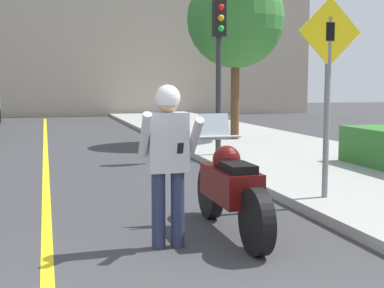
% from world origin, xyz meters
% --- Properties ---
extents(road_center_line, '(0.12, 36.00, 0.01)m').
position_xyz_m(road_center_line, '(-0.60, 6.00, 0.00)').
color(road_center_line, yellow).
rests_on(road_center_line, ground).
extents(building_backdrop, '(28.00, 1.20, 8.67)m').
position_xyz_m(building_backdrop, '(0.00, 26.00, 4.33)').
color(building_backdrop, '#B2A38E').
rests_on(building_backdrop, ground).
extents(motorcycle, '(0.62, 2.19, 1.32)m').
position_xyz_m(motorcycle, '(1.39, 2.98, 0.52)').
color(motorcycle, black).
rests_on(motorcycle, ground).
extents(person_biker, '(0.59, 0.46, 1.67)m').
position_xyz_m(person_biker, '(0.61, 2.66, 1.01)').
color(person_biker, '#282D4C').
rests_on(person_biker, ground).
extents(crossing_sign, '(0.91, 0.08, 2.68)m').
position_xyz_m(crossing_sign, '(3.08, 3.90, 1.74)').
color(crossing_sign, slate).
rests_on(crossing_sign, sidewalk_curb).
extents(traffic_light, '(0.26, 0.30, 3.31)m').
position_xyz_m(traffic_light, '(3.06, 8.50, 2.45)').
color(traffic_light, '#2D2D30').
rests_on(traffic_light, sidewalk_curb).
extents(street_tree, '(2.68, 2.68, 4.65)m').
position_xyz_m(street_tree, '(4.54, 11.54, 3.43)').
color(street_tree, brown).
rests_on(street_tree, sidewalk_curb).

